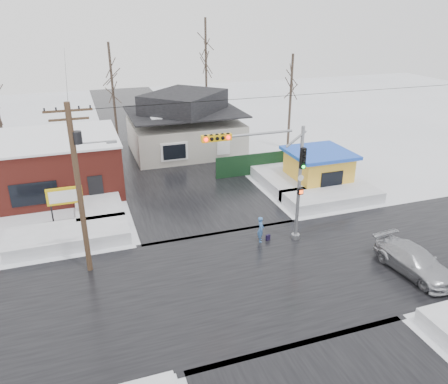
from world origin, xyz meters
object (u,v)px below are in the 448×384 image
object	(u,v)px
traffic_signal	(275,172)
kiosk	(318,169)
marquee_sign	(65,197)
car	(414,261)
utility_pole	(79,181)
pedestrian	(261,229)

from	to	relation	value
traffic_signal	kiosk	xyz separation A→B (m)	(7.07, 7.03, -3.08)
kiosk	marquee_sign	bearing A→B (deg)	-178.45
car	utility_pole	bearing A→B (deg)	154.74
marquee_sign	car	world-z (taller)	marquee_sign
traffic_signal	pedestrian	distance (m)	3.81
traffic_signal	marquee_sign	size ratio (longest dim) A/B	2.75
pedestrian	traffic_signal	bearing A→B (deg)	-106.31
marquee_sign	car	size ratio (longest dim) A/B	0.54
utility_pole	marquee_sign	world-z (taller)	utility_pole
marquee_sign	kiosk	bearing A→B (deg)	1.55
pedestrian	car	world-z (taller)	pedestrian
kiosk	car	size ratio (longest dim) A/B	0.97
kiosk	pedestrian	size ratio (longest dim) A/B	2.89
kiosk	car	xyz separation A→B (m)	(-1.34, -12.30, -0.78)
marquee_sign	pedestrian	xyz separation A→B (m)	(10.86, -6.10, -1.12)
traffic_signal	car	size ratio (longest dim) A/B	1.48
kiosk	utility_pole	bearing A→B (deg)	-159.56
utility_pole	marquee_sign	bearing A→B (deg)	100.13
marquee_sign	kiosk	world-z (taller)	kiosk
utility_pole	kiosk	bearing A→B (deg)	20.44
traffic_signal	utility_pole	size ratio (longest dim) A/B	0.78
traffic_signal	marquee_sign	distance (m)	13.42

